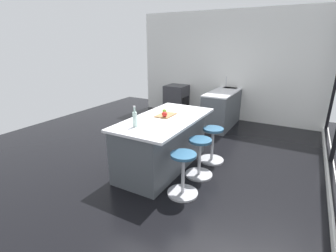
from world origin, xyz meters
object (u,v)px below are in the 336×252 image
Objects in this scene: stool_middle at (199,159)px; apple_red at (164,114)px; oven_range at (176,100)px; apple_green at (164,111)px; kitchen_island at (163,142)px; cutting_board at (166,115)px; stool_by_window at (212,146)px; water_bottle at (135,119)px; stool_near_camera at (183,175)px.

apple_red is (0.01, -0.63, 0.65)m from stool_middle.
apple_green reaches higher than oven_range.
kitchen_island is 5.33× the size of cutting_board.
oven_range is 12.20× the size of apple_green.
cutting_board is at bearing -99.36° from stool_middle.
cutting_board is at bearing -54.26° from stool_by_window.
stool_by_window is at bearing 38.90° from oven_range.
kitchen_island is 3.04× the size of stool_by_window.
water_bottle is at bearing -14.81° from apple_red.
apple_green is at bearing 23.44° from oven_range.
apple_red is 0.28× the size of water_bottle.
water_bottle is (3.70, 1.22, 0.58)m from oven_range.
stool_by_window is at bearing 180.00° from stool_near_camera.
oven_range is 3.22m from apple_green.
stool_near_camera is (1.21, 0.00, 0.00)m from stool_by_window.
water_bottle is at bearing 18.29° from oven_range.
oven_range is 3.70m from stool_middle.
oven_range is at bearing -141.10° from stool_by_window.
oven_range is 3.38m from kitchen_island.
apple_green is at bearing -136.38° from stool_near_camera.
water_bottle is (0.59, -0.16, 0.06)m from apple_red.
cutting_board is at bearing 171.58° from water_bottle.
apple_green reaches higher than cutting_board.
kitchen_island reaches higher than stool_middle.
cutting_board is at bearing 43.65° from apple_green.
stool_near_camera is 1.75× the size of cutting_board.
apple_green reaches higher than stool_near_camera.
stool_by_window is 7.30× the size of apple_red.
stool_middle is 0.92m from cutting_board.
cutting_board is at bearing -136.38° from stool_near_camera.
cutting_board reaches higher than kitchen_island.
water_bottle is at bearing -89.87° from stool_near_camera.
cutting_board is (-0.11, -0.68, 0.60)m from stool_middle.
stool_by_window is 1.10m from apple_red.
apple_green is at bearing 177.04° from water_bottle.
apple_green is at bearing -157.36° from kitchen_island.
kitchen_island is 0.92m from stool_near_camera.
stool_middle is at bearing 76.37° from apple_green.
stool_middle is at bearing 80.64° from cutting_board.
stool_near_camera is at bearing 0.00° from stool_by_window.
apple_green is at bearing -149.46° from apple_red.
stool_middle is 0.91m from apple_red.
apple_red is at bearing 23.91° from oven_range.
apple_green is (-0.79, -0.75, 0.65)m from stool_near_camera.
kitchen_island is 3.04× the size of stool_near_camera.
kitchen_island is 0.83m from water_bottle.
apple_red is at bearing 69.98° from kitchen_island.
stool_by_window is 0.60m from stool_middle.
stool_near_camera is at bearing 43.62° from apple_green.
stool_near_camera is 1.08m from apple_red.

